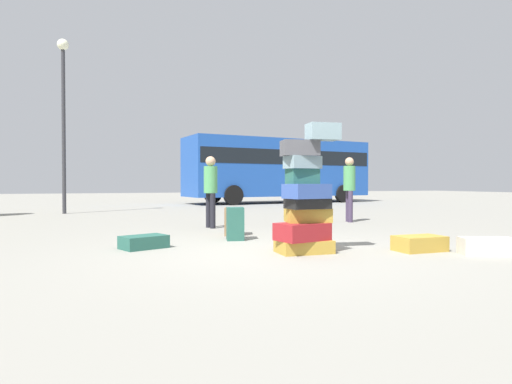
{
  "coord_description": "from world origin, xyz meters",
  "views": [
    {
      "loc": [
        -2.61,
        -5.78,
        0.99
      ],
      "look_at": [
        0.25,
        1.75,
        0.83
      ],
      "focal_mm": 30.89,
      "sensor_mm": 36.0,
      "label": 1
    }
  ],
  "objects_px": {
    "suitcase_teal_upright_blue": "(235,224)",
    "lamp_post": "(63,99)",
    "person_bearded_onlooker": "(211,185)",
    "suitcase_brown_foreground_far": "(233,221)",
    "suitcase_tower": "(306,202)",
    "suitcase_cream_left_side": "(487,246)",
    "suitcase_teal_right_side": "(144,242)",
    "person_tourist_with_camera": "(292,185)",
    "suitcase_tan_foreground_near": "(419,243)",
    "person_passerby_in_red": "(349,184)",
    "parked_bus": "(279,167)"
  },
  "relations": [
    {
      "from": "suitcase_cream_left_side",
      "to": "person_tourist_with_camera",
      "type": "distance_m",
      "value": 4.78
    },
    {
      "from": "person_passerby_in_red",
      "to": "parked_bus",
      "type": "xyz_separation_m",
      "value": [
        2.77,
        10.78,
        0.85
      ]
    },
    {
      "from": "suitcase_tower",
      "to": "suitcase_brown_foreground_far",
      "type": "xyz_separation_m",
      "value": [
        -0.32,
        2.41,
        -0.47
      ]
    },
    {
      "from": "suitcase_teal_upright_blue",
      "to": "parked_bus",
      "type": "distance_m",
      "value": 14.79
    },
    {
      "from": "suitcase_teal_right_side",
      "to": "suitcase_teal_upright_blue",
      "type": "bearing_deg",
      "value": -5.61
    },
    {
      "from": "suitcase_cream_left_side",
      "to": "suitcase_teal_upright_blue",
      "type": "xyz_separation_m",
      "value": [
        -2.74,
        2.77,
        0.16
      ]
    },
    {
      "from": "suitcase_tower",
      "to": "suitcase_cream_left_side",
      "type": "bearing_deg",
      "value": -25.36
    },
    {
      "from": "suitcase_teal_right_side",
      "to": "person_bearded_onlooker",
      "type": "xyz_separation_m",
      "value": [
        1.74,
        2.61,
        0.84
      ]
    },
    {
      "from": "person_bearded_onlooker",
      "to": "person_passerby_in_red",
      "type": "distance_m",
      "value": 3.71
    },
    {
      "from": "suitcase_tower",
      "to": "suitcase_cream_left_side",
      "type": "xyz_separation_m",
      "value": [
        2.24,
        -1.06,
        -0.61
      ]
    },
    {
      "from": "suitcase_cream_left_side",
      "to": "suitcase_tower",
      "type": "bearing_deg",
      "value": 178.08
    },
    {
      "from": "suitcase_tan_foreground_near",
      "to": "person_tourist_with_camera",
      "type": "xyz_separation_m",
      "value": [
        -0.14,
        4.02,
        0.85
      ]
    },
    {
      "from": "lamp_post",
      "to": "person_bearded_onlooker",
      "type": "bearing_deg",
      "value": -61.75
    },
    {
      "from": "suitcase_teal_upright_blue",
      "to": "parked_bus",
      "type": "xyz_separation_m",
      "value": [
        6.61,
        13.14,
        1.55
      ]
    },
    {
      "from": "suitcase_cream_left_side",
      "to": "suitcase_tan_foreground_near",
      "type": "height_order",
      "value": "suitcase_cream_left_side"
    },
    {
      "from": "suitcase_teal_upright_blue",
      "to": "lamp_post",
      "type": "height_order",
      "value": "lamp_post"
    },
    {
      "from": "suitcase_tan_foreground_near",
      "to": "person_tourist_with_camera",
      "type": "height_order",
      "value": "person_tourist_with_camera"
    },
    {
      "from": "person_tourist_with_camera",
      "to": "suitcase_cream_left_side",
      "type": "bearing_deg",
      "value": 28.4
    },
    {
      "from": "suitcase_cream_left_side",
      "to": "lamp_post",
      "type": "bearing_deg",
      "value": 141.49
    },
    {
      "from": "person_tourist_with_camera",
      "to": "suitcase_tan_foreground_near",
      "type": "bearing_deg",
      "value": 21.37
    },
    {
      "from": "suitcase_teal_upright_blue",
      "to": "suitcase_teal_right_side",
      "type": "xyz_separation_m",
      "value": [
        -1.6,
        -0.45,
        -0.19
      ]
    },
    {
      "from": "suitcase_cream_left_side",
      "to": "lamp_post",
      "type": "xyz_separation_m",
      "value": [
        -5.88,
        11.03,
        3.6
      ]
    },
    {
      "from": "suitcase_brown_foreground_far",
      "to": "person_passerby_in_red",
      "type": "height_order",
      "value": "person_passerby_in_red"
    },
    {
      "from": "suitcase_brown_foreground_far",
      "to": "suitcase_tan_foreground_near",
      "type": "relative_size",
      "value": 0.74
    },
    {
      "from": "suitcase_tan_foreground_near",
      "to": "person_bearded_onlooker",
      "type": "bearing_deg",
      "value": 115.77
    },
    {
      "from": "person_bearded_onlooker",
      "to": "suitcase_brown_foreground_far",
      "type": "bearing_deg",
      "value": -8.43
    },
    {
      "from": "suitcase_teal_right_side",
      "to": "suitcase_tan_foreground_near",
      "type": "bearing_deg",
      "value": -45.57
    },
    {
      "from": "person_passerby_in_red",
      "to": "parked_bus",
      "type": "relative_size",
      "value": 0.17
    },
    {
      "from": "person_tourist_with_camera",
      "to": "person_passerby_in_red",
      "type": "relative_size",
      "value": 0.97
    },
    {
      "from": "suitcase_tan_foreground_near",
      "to": "suitcase_teal_right_side",
      "type": "bearing_deg",
      "value": 156.5
    },
    {
      "from": "person_bearded_onlooker",
      "to": "person_passerby_in_red",
      "type": "bearing_deg",
      "value": 83.19
    },
    {
      "from": "suitcase_teal_upright_blue",
      "to": "person_passerby_in_red",
      "type": "relative_size",
      "value": 0.35
    },
    {
      "from": "suitcase_teal_right_side",
      "to": "suitcase_tan_foreground_near",
      "type": "distance_m",
      "value": 4.1
    },
    {
      "from": "suitcase_brown_foreground_far",
      "to": "person_tourist_with_camera",
      "type": "distance_m",
      "value": 2.28
    },
    {
      "from": "suitcase_teal_upright_blue",
      "to": "person_passerby_in_red",
      "type": "height_order",
      "value": "person_passerby_in_red"
    },
    {
      "from": "person_bearded_onlooker",
      "to": "person_tourist_with_camera",
      "type": "relative_size",
      "value": 0.99
    },
    {
      "from": "suitcase_brown_foreground_far",
      "to": "person_bearded_onlooker",
      "type": "distance_m",
      "value": 1.62
    },
    {
      "from": "lamp_post",
      "to": "suitcase_cream_left_side",
      "type": "bearing_deg",
      "value": -61.95
    },
    {
      "from": "suitcase_tower",
      "to": "suitcase_teal_right_side",
      "type": "relative_size",
      "value": 2.76
    },
    {
      "from": "suitcase_cream_left_side",
      "to": "person_passerby_in_red",
      "type": "bearing_deg",
      "value": 101.35
    },
    {
      "from": "person_tourist_with_camera",
      "to": "suitcase_brown_foreground_far",
      "type": "bearing_deg",
      "value": -37.63
    },
    {
      "from": "suitcase_brown_foreground_far",
      "to": "lamp_post",
      "type": "height_order",
      "value": "lamp_post"
    },
    {
      "from": "suitcase_brown_foreground_far",
      "to": "suitcase_teal_right_side",
      "type": "height_order",
      "value": "suitcase_brown_foreground_far"
    },
    {
      "from": "person_tourist_with_camera",
      "to": "person_passerby_in_red",
      "type": "distance_m",
      "value": 1.91
    },
    {
      "from": "suitcase_brown_foreground_far",
      "to": "lamp_post",
      "type": "bearing_deg",
      "value": 130.8
    },
    {
      "from": "suitcase_brown_foreground_far",
      "to": "parked_bus",
      "type": "distance_m",
      "value": 14.1
    },
    {
      "from": "parked_bus",
      "to": "lamp_post",
      "type": "relative_size",
      "value": 1.73
    },
    {
      "from": "suitcase_cream_left_side",
      "to": "suitcase_teal_upright_blue",
      "type": "relative_size",
      "value": 1.23
    },
    {
      "from": "suitcase_teal_upright_blue",
      "to": "person_passerby_in_red",
      "type": "xyz_separation_m",
      "value": [
        3.84,
        2.37,
        0.7
      ]
    },
    {
      "from": "person_tourist_with_camera",
      "to": "person_passerby_in_red",
      "type": "height_order",
      "value": "person_passerby_in_red"
    }
  ]
}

